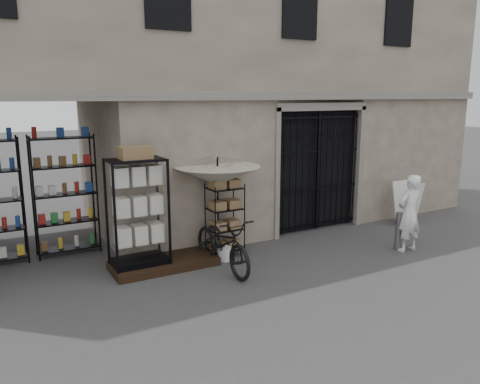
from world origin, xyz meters
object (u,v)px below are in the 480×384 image
shopkeeper (407,250)px  bicycle (223,269)px  wire_rack (225,221)px  white_bucket (224,254)px  display_cabinet (138,218)px  steel_bollard (399,231)px  market_umbrella (218,171)px  easel_sign (407,203)px

shopkeeper → bicycle: bearing=-15.1°
wire_rack → white_bucket: size_ratio=5.35×
shopkeeper → display_cabinet: bearing=-18.2°
white_bucket → steel_bollard: (3.59, -1.22, 0.27)m
white_bucket → steel_bollard: size_ratio=0.35×
bicycle → shopkeeper: (3.93, -0.98, 0.00)m
display_cabinet → steel_bollard: bearing=-32.1°
display_cabinet → shopkeeper: 5.68m
display_cabinet → wire_rack: (1.81, 0.00, -0.30)m
bicycle → shopkeeper: size_ratio=1.21×
display_cabinet → market_umbrella: 1.85m
white_bucket → bicycle: bicycle is taller
steel_bollard → wire_rack: bearing=156.7°
wire_rack → shopkeeper: 3.96m
bicycle → easel_sign: (5.51, 0.44, 0.56)m
market_umbrella → wire_rack: bearing=-38.4°
display_cabinet → market_umbrella: (1.69, 0.09, 0.73)m
display_cabinet → easel_sign: display_cabinet is taller
white_bucket → steel_bollard: bearing=-18.8°
wire_rack → steel_bollard: size_ratio=1.87×
wire_rack → bicycle: bearing=-117.7°
wire_rack → bicycle: size_ratio=0.76×
display_cabinet → white_bucket: display_cabinet is taller
easel_sign → steel_bollard: bearing=-142.3°
wire_rack → market_umbrella: (-0.11, 0.09, 1.04)m
white_bucket → bicycle: 0.50m
steel_bollard → easel_sign: (1.67, 1.25, 0.16)m
wire_rack → steel_bollard: (3.44, -1.48, -0.34)m
wire_rack → white_bucket: bearing=-117.4°
display_cabinet → market_umbrella: market_umbrella is taller
bicycle → steel_bollard: size_ratio=2.46×
white_bucket → easel_sign: size_ratio=0.26×
shopkeeper → easel_sign: (1.58, 1.42, 0.56)m
bicycle → display_cabinet: bearing=153.1°
display_cabinet → shopkeeper: size_ratio=1.31×
display_cabinet → white_bucket: bearing=-25.0°
bicycle → easel_sign: easel_sign is taller
steel_bollard → market_umbrella: bearing=156.2°
white_bucket → wire_rack: bearing=59.4°
market_umbrella → shopkeeper: (3.64, -1.73, -1.78)m
steel_bollard → easel_sign: size_ratio=0.74×
wire_rack → steel_bollard: bearing=-20.0°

